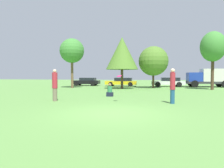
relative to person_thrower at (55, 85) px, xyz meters
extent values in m
plane|color=#5B8E42|center=(4.17, -3.05, -0.99)|extent=(120.00, 120.00, 0.00)
cylinder|color=#726651|center=(0.00, 0.00, -0.60)|extent=(0.27, 0.27, 0.78)
cylinder|color=#A52633|center=(0.00, 0.00, 0.27)|extent=(0.32, 0.32, 0.96)
sphere|color=beige|center=(0.00, 0.00, 0.85)|extent=(0.21, 0.21, 0.21)
cylinder|color=navy|center=(6.89, 0.32, -0.60)|extent=(0.24, 0.24, 0.78)
cylinder|color=#A52633|center=(6.89, 0.32, 0.27)|extent=(0.28, 0.28, 0.95)
sphere|color=beige|center=(6.89, 0.32, 0.84)|extent=(0.23, 0.23, 0.23)
cylinder|color=#F21E72|center=(3.94, 0.13, 0.54)|extent=(0.29, 0.28, 0.12)
cube|color=#191E33|center=(2.66, 3.39, -0.83)|extent=(0.47, 0.39, 0.31)
cylinder|color=#337F4C|center=(2.66, 3.39, -0.45)|extent=(0.35, 0.35, 0.46)
sphere|color=#8C6647|center=(2.66, 3.39, -0.12)|extent=(0.22, 0.22, 0.22)
cylinder|color=brown|center=(-4.05, 12.12, 0.89)|extent=(0.30, 0.30, 3.76)
sphere|color=#3D7F33|center=(-4.05, 12.12, 3.60)|extent=(2.99, 2.99, 2.99)
cylinder|color=#473323|center=(2.19, 12.06, 0.14)|extent=(0.30, 0.30, 2.26)
cone|color=#4C7528|center=(2.19, 12.06, 3.14)|extent=(3.75, 3.75, 3.75)
cylinder|color=#473323|center=(5.75, 14.02, 0.17)|extent=(0.25, 0.25, 2.32)
sphere|color=#4C7528|center=(5.75, 14.02, 2.32)|extent=(3.61, 3.61, 3.61)
cylinder|color=#473323|center=(12.01, 12.27, 0.98)|extent=(0.32, 0.32, 3.93)
ellipsoid|color=#3D7F33|center=(12.01, 12.27, 3.66)|extent=(2.62, 2.62, 3.23)
cube|color=black|center=(-4.29, 17.87, -0.46)|extent=(4.20, 1.95, 0.53)
cube|color=black|center=(-3.98, 17.88, 0.01)|extent=(2.34, 1.65, 0.41)
cylinder|color=black|center=(-5.51, 16.93, -0.67)|extent=(0.64, 0.21, 0.63)
cylinder|color=black|center=(-5.60, 18.67, -0.67)|extent=(0.64, 0.21, 0.63)
cylinder|color=black|center=(-2.97, 17.06, -0.67)|extent=(0.64, 0.21, 0.63)
cylinder|color=black|center=(-3.06, 18.80, -0.67)|extent=(0.64, 0.21, 0.63)
cube|color=gold|center=(1.20, 17.41, -0.48)|extent=(4.56, 2.09, 0.48)
cube|color=black|center=(1.54, 17.43, -0.01)|extent=(2.54, 1.76, 0.47)
cylinder|color=black|center=(-0.13, 16.41, -0.67)|extent=(0.64, 0.20, 0.63)
cylinder|color=black|center=(-0.23, 18.27, -0.67)|extent=(0.64, 0.20, 0.63)
cylinder|color=black|center=(2.63, 16.56, -0.67)|extent=(0.64, 0.20, 0.63)
cylinder|color=black|center=(2.54, 18.41, -0.67)|extent=(0.64, 0.20, 0.63)
cube|color=silver|center=(7.69, 17.44, -0.45)|extent=(4.49, 1.93, 0.48)
cube|color=black|center=(8.02, 17.46, 0.03)|extent=(2.50, 1.62, 0.48)
cylinder|color=black|center=(6.37, 16.52, -0.64)|extent=(0.70, 0.24, 0.69)
cylinder|color=black|center=(6.28, 18.22, -0.64)|extent=(0.70, 0.24, 0.69)
cylinder|color=black|center=(9.10, 16.66, -0.64)|extent=(0.70, 0.24, 0.69)
cylinder|color=black|center=(9.01, 18.36, -0.64)|extent=(0.70, 0.24, 0.69)
cube|color=#2D2D33|center=(13.07, 17.86, -0.38)|extent=(6.03, 2.46, 0.30)
cube|color=#1E389E|center=(11.24, 17.76, 0.36)|extent=(2.00, 2.15, 1.19)
cube|color=beige|center=(13.90, 17.90, 0.60)|extent=(3.78, 2.35, 1.67)
cylinder|color=black|center=(11.06, 16.67, -0.53)|extent=(0.92, 0.29, 0.91)
cylinder|color=black|center=(10.95, 18.83, -0.53)|extent=(0.92, 0.29, 0.91)
cylinder|color=black|center=(14.64, 19.02, -0.53)|extent=(0.92, 0.29, 0.91)
camera|label=1|loc=(5.92, -11.20, 0.58)|focal=32.31mm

